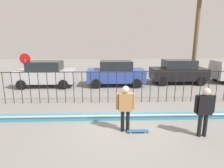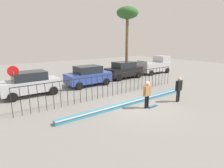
{
  "view_description": "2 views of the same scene",
  "coord_description": "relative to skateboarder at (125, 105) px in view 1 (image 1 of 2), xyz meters",
  "views": [
    {
      "loc": [
        -0.58,
        -6.82,
        3.32
      ],
      "look_at": [
        -0.26,
        2.73,
        1.14
      ],
      "focal_mm": 30.12,
      "sensor_mm": 36.0,
      "label": 1
    },
    {
      "loc": [
        -8.27,
        -7.73,
        4.2
      ],
      "look_at": [
        -0.52,
        2.52,
        1.14
      ],
      "focal_mm": 29.07,
      "sensor_mm": 36.0,
      "label": 2
    }
  ],
  "objects": [
    {
      "name": "skateboard",
      "position": [
        0.46,
        -0.13,
        -0.99
      ],
      "size": [
        0.8,
        0.2,
        0.07
      ],
      "rotation": [
        0.0,
        0.0,
        -0.12
      ],
      "color": "#26598C",
      "rests_on": "ground"
    },
    {
      "name": "ground_plane",
      "position": [
        -0.13,
        0.3,
        -1.05
      ],
      "size": [
        60.0,
        60.0,
        0.0
      ],
      "primitive_type": "plane",
      "color": "gray"
    },
    {
      "name": "stop_sign",
      "position": [
        -6.36,
        6.86,
        0.56
      ],
      "size": [
        0.76,
        0.07,
        2.5
      ],
      "color": "slate",
      "rests_on": "ground"
    },
    {
      "name": "parked_car_blue",
      "position": [
        0.06,
        7.56,
        -0.08
      ],
      "size": [
        4.3,
        2.12,
        1.9
      ],
      "rotation": [
        0.0,
        0.0,
        -0.03
      ],
      "color": "#2D479E",
      "rests_on": "ground"
    },
    {
      "name": "bowl_coping_ledge",
      "position": [
        -0.13,
        1.12,
        -0.93
      ],
      "size": [
        11.0,
        0.4,
        0.27
      ],
      "color": "teal",
      "rests_on": "ground"
    },
    {
      "name": "perimeter_fence",
      "position": [
        -0.13,
        3.43,
        0.02
      ],
      "size": [
        14.04,
        0.04,
        1.74
      ],
      "color": "black",
      "rests_on": "ground"
    },
    {
      "name": "parked_car_black",
      "position": [
        5.09,
        8.15,
        -0.08
      ],
      "size": [
        4.3,
        2.12,
        1.9
      ],
      "rotation": [
        0.0,
        0.0,
        0.07
      ],
      "color": "black",
      "rests_on": "ground"
    },
    {
      "name": "skateboarder",
      "position": [
        0.0,
        0.0,
        0.0
      ],
      "size": [
        0.71,
        0.27,
        1.75
      ],
      "rotation": [
        0.0,
        0.0,
        -0.57
      ],
      "color": "black",
      "rests_on": "ground"
    },
    {
      "name": "camera_operator",
      "position": [
        2.7,
        -0.48,
        0.02
      ],
      "size": [
        0.72,
        0.27,
        1.79
      ],
      "rotation": [
        0.0,
        0.0,
        3.17
      ],
      "color": "black",
      "rests_on": "ground"
    },
    {
      "name": "parked_car_silver",
      "position": [
        -5.19,
        7.44,
        -0.08
      ],
      "size": [
        4.3,
        2.12,
        1.9
      ],
      "rotation": [
        0.0,
        0.0,
        -0.05
      ],
      "color": "#B7BABF",
      "rests_on": "ground"
    }
  ]
}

